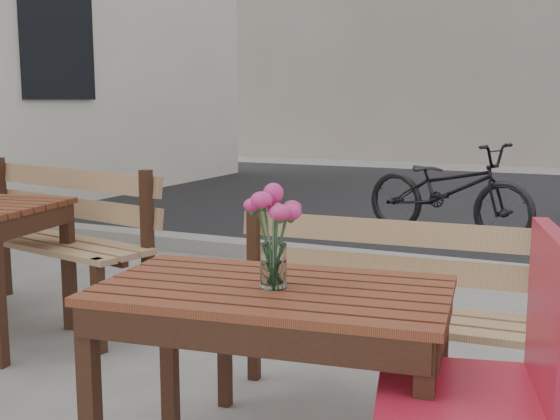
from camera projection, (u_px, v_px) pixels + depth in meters
name	position (u px, v px, depth m)	size (l,w,h in m)	color
street	(493.00, 227.00, 7.02)	(30.00, 8.12, 0.12)	black
main_table	(273.00, 320.00, 2.28)	(1.20, 0.80, 0.69)	#572617
main_bench	(383.00, 290.00, 2.91)	(1.37, 0.48, 0.84)	#9F7152
red_chair	(499.00, 374.00, 1.90)	(0.57, 0.57, 0.95)	#B31C33
main_vase	(273.00, 223.00, 2.22)	(0.18, 0.18, 0.33)	white
second_bench	(56.00, 223.00, 4.14)	(1.57, 0.75, 0.94)	#9F7152
bicycle	(448.00, 190.00, 6.60)	(0.60, 1.73, 0.91)	black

